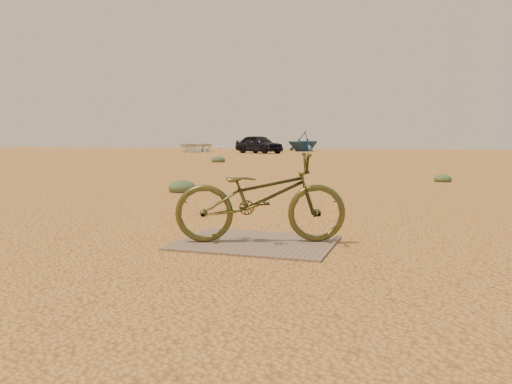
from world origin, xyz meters
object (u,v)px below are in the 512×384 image
(plywood_board, at_px, (256,243))
(bicycle, at_px, (261,197))
(boat_far_left, at_px, (303,141))
(boat_near_left, at_px, (195,145))
(car, at_px, (259,144))

(plywood_board, height_order, bicycle, bicycle)
(plywood_board, height_order, boat_far_left, boat_far_left)
(boat_near_left, xyz_separation_m, boat_far_left, (9.05, 5.31, 0.38))
(bicycle, height_order, boat_far_left, boat_far_left)
(plywood_board, bearing_deg, car, 107.92)
(plywood_board, distance_m, boat_far_left, 43.85)
(plywood_board, relative_size, boat_near_left, 0.27)
(boat_near_left, bearing_deg, plywood_board, -70.59)
(car, xyz_separation_m, boat_near_left, (-7.17, 2.83, -0.16))
(boat_near_left, bearing_deg, car, -28.24)
(plywood_board, bearing_deg, bicycle, 31.94)
(car, xyz_separation_m, boat_far_left, (1.88, 8.14, 0.22))
(bicycle, xyz_separation_m, boat_far_left, (-9.38, 42.81, 0.50))
(car, distance_m, boat_near_left, 7.71)
(boat_near_left, relative_size, boat_far_left, 1.55)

